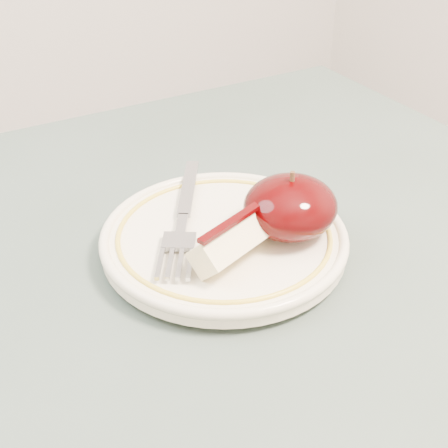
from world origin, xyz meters
TOP-DOWN VIEW (x-y plane):
  - plate at (0.09, 0.12)m, footprint 0.21×0.21m
  - apple_half at (0.14, 0.09)m, footprint 0.08×0.08m
  - apple_wedge at (0.08, 0.08)m, footprint 0.09×0.06m
  - fork at (0.07, 0.15)m, footprint 0.11×0.17m

SIDE VIEW (x-z plane):
  - plate at x=0.09m, z-range 0.75..0.77m
  - fork at x=0.07m, z-range 0.77..0.77m
  - apple_wedge at x=0.08m, z-range 0.77..0.81m
  - apple_half at x=0.14m, z-range 0.76..0.82m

